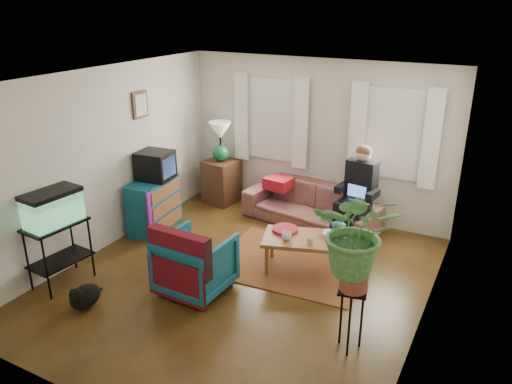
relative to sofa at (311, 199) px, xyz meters
The scene contains 31 objects.
floor 2.10m from the sofa, 93.59° to the right, with size 4.50×5.00×0.01m, color #4F2B14.
ceiling 2.99m from the sofa, 93.59° to the right, with size 4.50×5.00×0.01m, color white.
wall_back 0.99m from the sofa, 105.96° to the left, with size 4.50×0.01×2.60m, color silver.
wall_front 4.63m from the sofa, 91.62° to the right, with size 4.50×0.01×2.60m, color silver.
wall_left 3.26m from the sofa, 139.24° to the right, with size 0.01×5.00×2.60m, color silver.
wall_right 3.08m from the sofa, 44.02° to the right, with size 0.01×5.00×2.60m, color silver.
window_left 1.52m from the sofa, 155.15° to the left, with size 1.08×0.04×1.38m, color white.
window_right 1.64m from the sofa, 20.98° to the left, with size 1.08×0.04×1.38m, color white.
curtains_left 1.50m from the sofa, 159.35° to the left, with size 1.36×0.06×1.50m, color white.
curtains_right 1.62m from the sofa, 17.33° to the left, with size 1.36×0.06×1.50m, color white.
picture_frame 3.04m from the sofa, 152.89° to the right, with size 0.04×0.32×0.40m, color #3D2616.
area_rug 1.42m from the sofa, 78.08° to the right, with size 2.00×1.60×0.01m, color brown.
sofa is the anchor object (origin of this frame).
seated_person 0.82m from the sofa, ahead, with size 0.55×0.68×1.31m, color black, non-canonical shape.
side_table 1.78m from the sofa, behind, with size 0.53×0.53×0.77m, color #412418.
table_lamp 1.91m from the sofa, behind, with size 0.40×0.40×0.71m, color white, non-canonical shape.
dresser 2.51m from the sofa, 147.68° to the right, with size 0.46×0.91×0.82m, color #105460.
crt_tv 2.53m from the sofa, 149.42° to the right, with size 0.50×0.46×0.44m, color black.
aquarium_stand 3.84m from the sofa, 123.64° to the right, with size 0.42×0.75×0.84m, color black.
aquarium 3.90m from the sofa, 123.64° to the right, with size 0.38×0.69×0.44m, color #7FD899.
black_cat 3.77m from the sofa, 112.81° to the right, with size 0.27×0.42×0.36m, color black.
armchair 2.57m from the sofa, 101.53° to the right, with size 0.81×0.75×0.83m, color #114E66.
serape_throw 2.89m from the sofa, 100.47° to the right, with size 0.83×0.19×0.68m, color #9E0A0A.
coffee_table 1.51m from the sofa, 69.94° to the right, with size 1.16×0.63×0.48m, color brown.
cup_a 1.62m from the sofa, 79.48° to the right, with size 0.13×0.13×0.10m, color white.
cup_b 1.69m from the sofa, 68.38° to the right, with size 0.11×0.11×0.10m, color beige.
bowl 1.44m from the sofa, 57.07° to the right, with size 0.23×0.23×0.06m, color white.
snack_tray 1.36m from the sofa, 83.12° to the right, with size 0.36×0.36×0.04m, color #B21414.
birdcage 1.73m from the sofa, 56.62° to the right, with size 0.19×0.19×0.34m, color #115B6B, non-canonical shape.
plant_stand 3.12m from the sofa, 60.32° to the right, with size 0.31×0.31×0.72m, color black.
potted_plant 3.22m from the sofa, 60.32° to the right, with size 0.83×0.71×0.92m, color #599947.
Camera 1 is at (2.84, -4.93, 3.46)m, focal length 35.00 mm.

